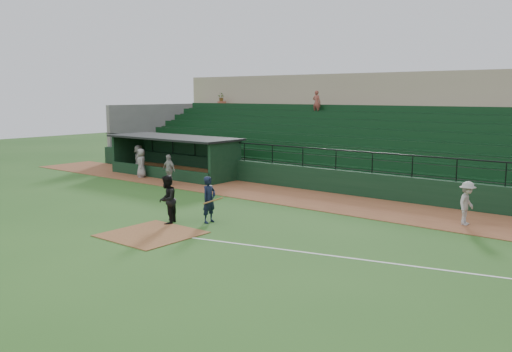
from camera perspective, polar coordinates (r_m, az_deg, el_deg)
The scene contains 12 objects.
ground at distance 20.25m, azimuth -8.91°, elevation -5.59°, with size 90.00×90.00×0.00m, color #26521A.
warning_track at distance 26.17m, azimuth 4.10°, elevation -2.22°, with size 40.00×4.00×0.03m, color brown.
home_plate_dirt at distance 19.61m, azimuth -11.07°, elevation -6.08°, with size 3.00×3.00×0.03m, color brown.
foul_line at distance 16.57m, azimuth 13.72°, elevation -8.96°, with size 18.00×0.09×0.01m, color white.
stadium_structure at distance 33.13m, azimuth 12.49°, elevation 3.89°, with size 38.00×13.08×6.40m.
dugout at distance 33.48m, azimuth -8.21°, elevation 2.38°, with size 8.90×3.20×2.42m.
batter_at_plate at distance 20.88m, azimuth -5.01°, elevation -2.52°, with size 1.03×0.71×1.82m.
umpire at distance 20.90m, azimuth -9.46°, elevation -2.50°, with size 0.92×0.72×1.90m, color black.
runner at distance 21.85m, azimuth 21.54°, elevation -2.72°, with size 1.08×0.62×1.67m, color #ADA7A1.
dugout_player_a at distance 29.76m, azimuth -9.27°, elevation 0.67°, with size 0.98×0.41×1.68m, color #ABA6A0.
dugout_player_b at distance 32.79m, azimuth -12.11°, elevation 1.37°, with size 0.84×0.55×1.72m, color gray.
dugout_player_c at distance 34.14m, azimuth -12.37°, elevation 1.72°, with size 1.68×0.54×1.82m, color #A6A19C.
Camera 1 is at (14.53, -13.20, 4.96)m, focal length 37.57 mm.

